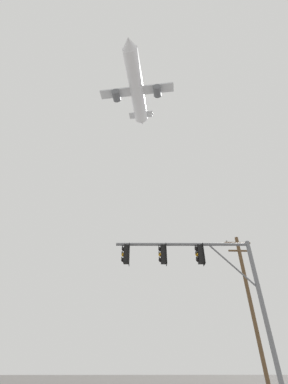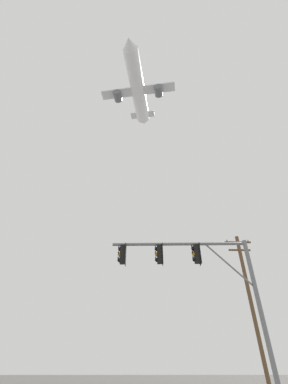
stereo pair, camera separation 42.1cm
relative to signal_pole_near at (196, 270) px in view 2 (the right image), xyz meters
The scene contains 3 objects.
signal_pole_near is the anchor object (origin of this frame).
utility_pole 9.97m from the signal_pole_near, 55.04° to the left, with size 2.20×0.28×10.56m.
airplane 55.11m from the signal_pole_near, 98.20° to the left, with size 17.17×22.23×6.05m.
Camera 2 is at (-0.55, -3.74, 1.15)m, focal length 24.19 mm.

